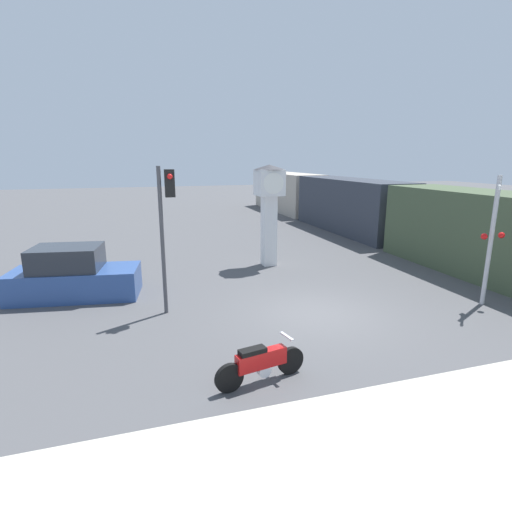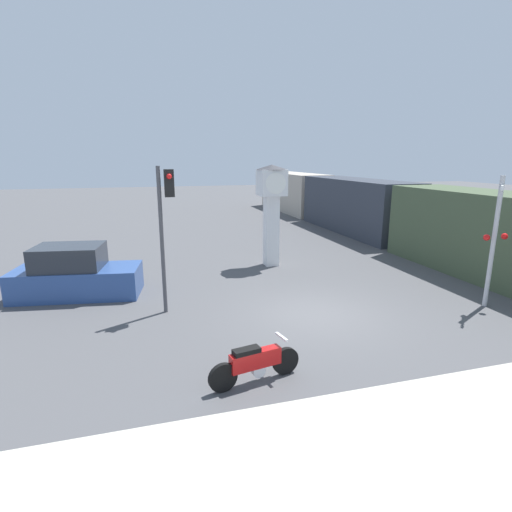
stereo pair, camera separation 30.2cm
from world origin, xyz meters
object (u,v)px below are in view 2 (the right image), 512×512
(clock_tower, at_px, (271,199))
(freight_train, at_px, (356,206))
(motorcycle, at_px, (255,363))
(traffic_light, at_px, (165,214))
(parked_car, at_px, (75,275))
(railroad_crossing_signal, at_px, (494,238))

(clock_tower, xyz_separation_m, freight_train, (7.96, 6.62, -1.26))
(clock_tower, bearing_deg, motorcycle, -110.07)
(traffic_light, xyz_separation_m, parked_car, (-3.04, 2.44, -2.33))
(freight_train, distance_m, parked_car, 18.05)
(railroad_crossing_signal, xyz_separation_m, parked_car, (-12.98, 4.78, -1.53))
(freight_train, relative_size, traffic_light, 7.29)
(clock_tower, relative_size, railroad_crossing_signal, 1.06)
(clock_tower, height_order, freight_train, clock_tower)
(freight_train, relative_size, railroad_crossing_signal, 7.80)
(clock_tower, height_order, parked_car, clock_tower)
(railroad_crossing_signal, height_order, parked_car, railroad_crossing_signal)
(motorcycle, relative_size, freight_train, 0.06)
(clock_tower, distance_m, parked_car, 8.40)
(motorcycle, relative_size, railroad_crossing_signal, 0.50)
(freight_train, xyz_separation_m, parked_car, (-15.80, -8.68, -0.95))
(motorcycle, height_order, railroad_crossing_signal, railroad_crossing_signal)
(parked_car, bearing_deg, freight_train, 37.43)
(motorcycle, distance_m, railroad_crossing_signal, 8.99)
(clock_tower, distance_m, traffic_light, 6.58)
(freight_train, distance_m, traffic_light, 16.98)
(clock_tower, bearing_deg, traffic_light, -136.87)
(clock_tower, height_order, railroad_crossing_signal, clock_tower)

